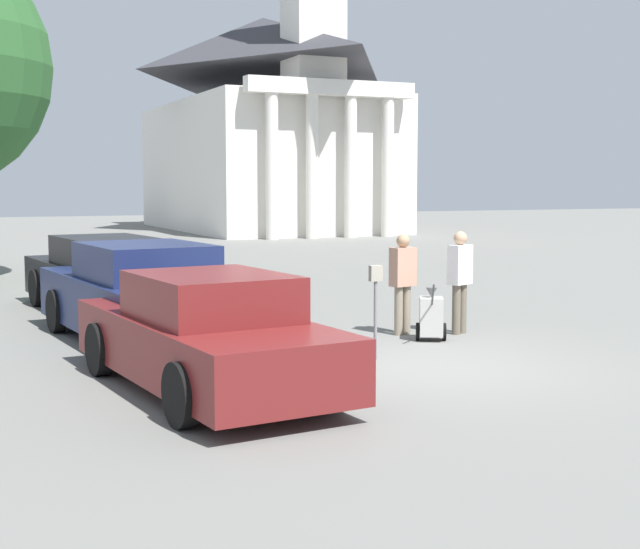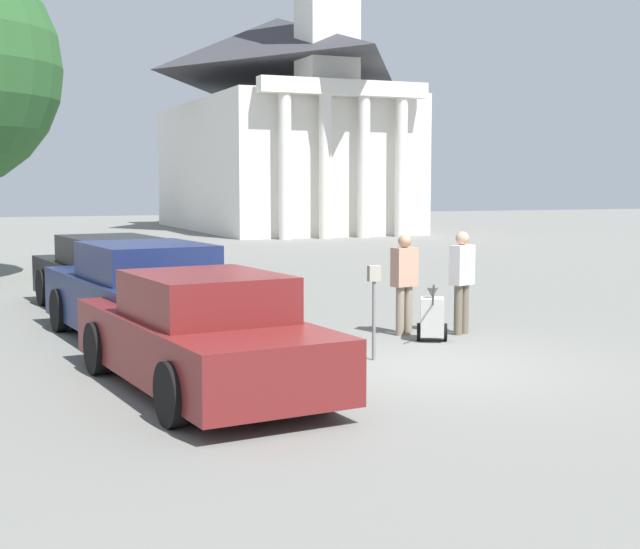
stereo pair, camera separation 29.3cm
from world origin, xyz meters
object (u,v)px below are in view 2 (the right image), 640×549
parked_car_black (107,277)px  equipment_cart (432,317)px  parking_meter (374,294)px  person_worker (404,278)px  parked_car_maroon (202,336)px  parked_car_navy (143,296)px  person_supervisor (462,276)px  church (281,117)px

parked_car_black → equipment_cart: (4.22, -5.09, -0.31)m
parking_meter → person_worker: (1.37, 1.70, 0.01)m
parked_car_maroon → parked_car_navy: size_ratio=0.90×
parked_car_navy → parked_car_black: parked_car_navy is taller
parked_car_black → person_supervisor: size_ratio=3.17×
parked_car_maroon → parked_car_navy: (0.00, 3.50, 0.07)m
parking_meter → person_supervisor: (2.27, 1.40, 0.03)m
parked_car_maroon → person_worker: person_worker is taller
parked_car_black → church: 32.00m
parked_car_navy → parked_car_maroon: bearing=-96.5°
parked_car_maroon → church: bearing=62.1°
parked_car_black → person_worker: person_worker is taller
equipment_cart → church: church is taller
parked_car_navy → parked_car_black: (0.00, 3.48, -0.03)m
church → person_worker: bearing=-106.6°
person_worker → person_supervisor: bearing=148.8°
parked_car_black → parked_car_maroon: bearing=-96.5°
parked_car_maroon → person_supervisor: person_supervisor is taller
person_supervisor → equipment_cart: person_supervisor is taller
person_supervisor → person_worker: bearing=-40.8°
parked_car_maroon → parking_meter: (2.70, 0.85, 0.27)m
person_supervisor → parked_car_navy: bearing=-36.4°
person_worker → church: 34.58m
person_supervisor → church: bearing=-127.4°
parked_car_navy → parking_meter: bearing=-50.9°
parked_car_black → church: church is taller
parked_car_maroon → person_supervisor: (4.97, 2.25, 0.30)m
parked_car_black → church: bearing=57.5°
parked_car_maroon → equipment_cart: 4.63m
parked_car_navy → equipment_cart: parked_car_navy is taller
parking_meter → church: 36.59m
parked_car_navy → person_supervisor: person_supervisor is taller
parked_car_navy → person_worker: 4.18m
parked_car_maroon → person_supervisor: bearing=17.9°
parked_car_black → equipment_cart: 6.62m
person_worker → parked_car_navy: bearing=-25.8°
parking_meter → church: church is taller
parked_car_black → church: (13.83, 28.35, 5.37)m
parked_car_black → person_worker: (4.07, -4.42, 0.24)m
person_supervisor → equipment_cart: bearing=3.5°
parking_meter → equipment_cart: (1.52, 1.03, -0.54)m
person_worker → person_supervisor: (0.90, -0.30, 0.03)m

